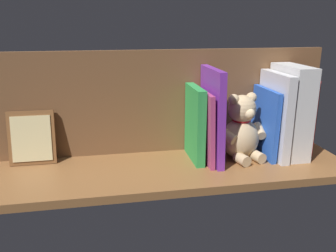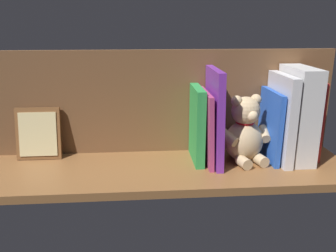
# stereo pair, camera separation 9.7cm
# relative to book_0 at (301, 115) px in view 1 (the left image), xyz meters

# --- Properties ---
(ground_plane) EXTENTS (1.03, 0.30, 0.02)m
(ground_plane) POSITION_rel_book_0_xyz_m (0.43, 0.05, -0.13)
(ground_plane) COLOR brown
(shelf_back_panel) EXTENTS (1.03, 0.02, 0.31)m
(shelf_back_panel) POSITION_rel_book_0_xyz_m (0.43, -0.08, 0.04)
(shelf_back_panel) COLOR brown
(shelf_back_panel) RESTS_ON ground_plane
(book_0) EXTENTS (0.02, 0.13, 0.23)m
(book_0) POSITION_rel_book_0_xyz_m (0.00, 0.00, 0.00)
(book_0) COLOR red
(book_0) RESTS_ON ground_plane
(dictionary_thick_white) EXTENTS (0.06, 0.17, 0.27)m
(dictionary_thick_white) POSITION_rel_book_0_xyz_m (0.05, 0.02, 0.02)
(dictionary_thick_white) COLOR silver
(dictionary_thick_white) RESTS_ON ground_plane
(book_1) EXTENTS (0.03, 0.18, 0.25)m
(book_1) POSITION_rel_book_0_xyz_m (0.10, 0.02, 0.01)
(book_1) COLOR silver
(book_1) RESTS_ON ground_plane
(book_2) EXTENTS (0.02, 0.16, 0.20)m
(book_2) POSITION_rel_book_0_xyz_m (0.13, 0.02, -0.01)
(book_2) COLOR blue
(book_2) RESTS_ON ground_plane
(teddy_bear) EXTENTS (0.15, 0.14, 0.20)m
(teddy_bear) POSITION_rel_book_0_xyz_m (0.20, 0.03, -0.03)
(teddy_bear) COLOR #D1B284
(teddy_bear) RESTS_ON ground_plane
(book_3) EXTENTS (0.02, 0.18, 0.27)m
(book_3) POSITION_rel_book_0_xyz_m (0.29, 0.02, 0.02)
(book_3) COLOR purple
(book_3) RESTS_ON ground_plane
(book_4) EXTENTS (0.02, 0.17, 0.21)m
(book_4) POSITION_rel_book_0_xyz_m (0.31, 0.02, -0.01)
(book_4) COLOR #B23F72
(book_4) RESTS_ON ground_plane
(book_5) EXTENTS (0.02, 0.15, 0.22)m
(book_5) POSITION_rel_book_0_xyz_m (0.34, 0.01, -0.01)
(book_5) COLOR green
(book_5) RESTS_ON ground_plane
(picture_frame_leaning) EXTENTS (0.13, 0.04, 0.15)m
(picture_frame_leaning) POSITION_rel_book_0_xyz_m (0.80, -0.04, -0.04)
(picture_frame_leaning) COLOR brown
(picture_frame_leaning) RESTS_ON ground_plane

